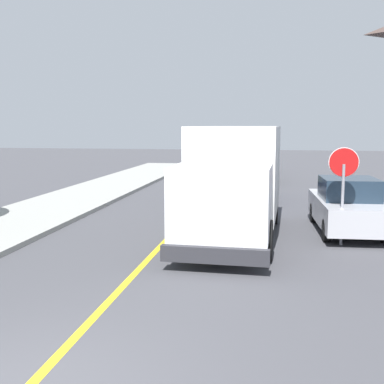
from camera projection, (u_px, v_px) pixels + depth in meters
name	position (u px, v px, depth m)	size (l,w,h in m)	color
centre_line_yellow	(179.00, 227.00, 15.69)	(0.16, 56.00, 0.01)	gold
box_truck	(235.00, 176.00, 14.21)	(2.66, 7.26, 3.20)	silver
parked_car_near	(246.00, 181.00, 21.57)	(1.87, 4.43, 1.67)	#2D4793
parked_car_mid	(256.00, 168.00, 28.32)	(1.96, 4.46, 1.67)	#4C564C
parked_car_far	(259.00, 161.00, 34.07)	(1.89, 4.43, 1.67)	silver
parked_van_across	(347.00, 206.00, 14.84)	(2.00, 4.48, 1.67)	#B7B7BC
stop_sign	(343.00, 177.00, 13.09)	(0.80, 0.10, 2.65)	gray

